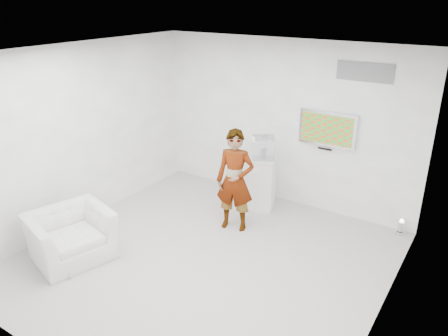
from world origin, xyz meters
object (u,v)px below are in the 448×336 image
at_px(floor_uplight, 401,227).
at_px(tv, 328,129).
at_px(person, 235,181).
at_px(armchair, 71,235).
at_px(pedestal, 262,183).

bearing_deg(floor_uplight, tv, 176.20).
height_order(tv, floor_uplight, tv).
bearing_deg(person, armchair, -142.72).
distance_m(person, floor_uplight, 2.83).
relative_size(tv, person, 0.58).
xyz_separation_m(tv, pedestal, (-0.96, -0.50, -1.06)).
bearing_deg(tv, armchair, -126.27).
distance_m(armchair, floor_uplight, 5.23).
relative_size(tv, floor_uplight, 3.88).
bearing_deg(armchair, floor_uplight, -33.34).
distance_m(tv, person, 1.84).
relative_size(person, pedestal, 1.75).
bearing_deg(armchair, pedestal, -11.88).
height_order(armchair, pedestal, pedestal).
xyz_separation_m(person, floor_uplight, (2.41, 1.30, -0.73)).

